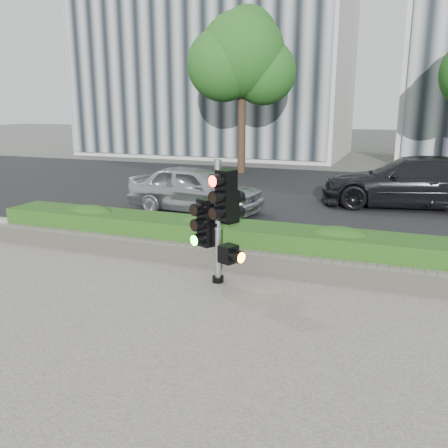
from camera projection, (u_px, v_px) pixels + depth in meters
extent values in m
plane|color=#51514C|center=(213.00, 311.00, 7.18)|extent=(120.00, 120.00, 0.00)
cube|color=#9E9389|center=(121.00, 404.00, 4.91)|extent=(16.00, 11.00, 0.03)
cube|color=black|center=(323.00, 196.00, 16.24)|extent=(60.00, 13.00, 0.02)
cube|color=gray|center=(269.00, 250.00, 10.02)|extent=(60.00, 0.25, 0.12)
cube|color=gray|center=(251.00, 261.00, 8.86)|extent=(12.00, 0.32, 0.34)
cube|color=#468127|center=(261.00, 243.00, 9.40)|extent=(12.00, 1.00, 0.68)
cube|color=#B7B7B2|center=(218.00, 31.00, 29.32)|extent=(16.00, 9.00, 15.00)
cylinder|color=black|center=(242.00, 129.00, 21.39)|extent=(0.36, 0.36, 4.03)
sphere|color=#244F16|center=(242.00, 55.00, 20.62)|extent=(3.74, 3.74, 3.74)
sphere|color=#244F16|center=(263.00, 72.00, 20.82)|extent=(2.88, 2.88, 2.88)
sphere|color=#244F16|center=(223.00, 65.00, 20.59)|extent=(3.17, 3.17, 3.17)
sphere|color=#244F16|center=(248.00, 36.00, 21.07)|extent=(2.59, 2.59, 2.59)
cylinder|color=black|center=(218.00, 279.00, 8.26)|extent=(0.20, 0.20, 0.10)
cylinder|color=gray|center=(218.00, 224.00, 8.02)|extent=(0.11, 0.11, 2.08)
cylinder|color=gray|center=(218.00, 161.00, 7.76)|extent=(0.13, 0.13, 0.05)
cube|color=#FF1107|center=(226.00, 195.00, 7.71)|extent=(0.35, 0.35, 0.83)
cube|color=#14E51E|center=(207.00, 222.00, 8.16)|extent=(0.35, 0.35, 0.83)
cube|color=black|center=(229.00, 206.00, 8.09)|extent=(0.35, 0.35, 0.57)
cube|color=orange|center=(228.00, 254.00, 8.00)|extent=(0.35, 0.35, 0.30)
imported|color=#ABAEB2|center=(195.00, 189.00, 13.61)|extent=(4.07, 1.89, 1.35)
imported|color=black|center=(411.00, 182.00, 14.29)|extent=(5.51, 2.77, 1.54)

